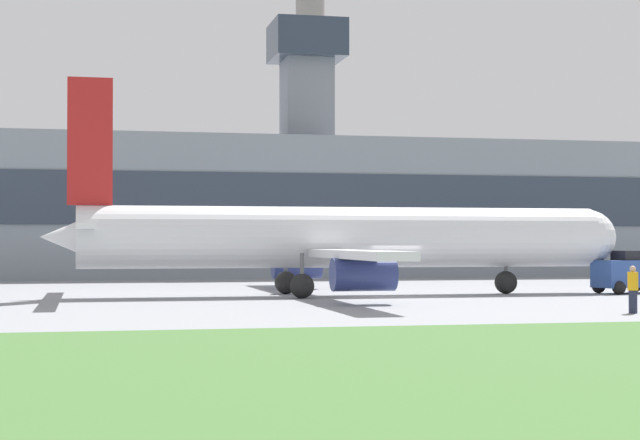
# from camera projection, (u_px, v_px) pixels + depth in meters

# --- Properties ---
(ground_plane) EXTENTS (400.00, 400.00, 0.00)m
(ground_plane) POSITION_uv_depth(u_px,v_px,m) (396.00, 296.00, 52.37)
(ground_plane) COLOR gray
(terminal_building) EXTENTS (68.82, 15.10, 20.05)m
(terminal_building) POSITION_uv_depth(u_px,v_px,m) (281.00, 207.00, 83.99)
(terminal_building) COLOR gray
(terminal_building) RESTS_ON ground_plane
(smokestack_left) EXTENTS (3.60, 3.60, 32.53)m
(smokestack_left) POSITION_uv_depth(u_px,v_px,m) (310.00, 114.00, 115.21)
(smokestack_left) COLOR gray
(smokestack_left) RESTS_ON ground_plane
(airplane) EXTENTS (29.34, 27.63, 10.51)m
(airplane) POSITION_uv_depth(u_px,v_px,m) (337.00, 239.00, 53.19)
(airplane) COLOR silver
(airplane) RESTS_ON ground_plane
(pushback_tug) EXTENTS (3.81, 2.78, 2.22)m
(pushback_tug) POSITION_uv_depth(u_px,v_px,m) (627.00, 274.00, 55.44)
(pushback_tug) COLOR #2D4C93
(pushback_tug) RESTS_ON ground_plane
(ground_crew_person) EXTENTS (0.48, 0.48, 1.80)m
(ground_crew_person) POSITION_uv_depth(u_px,v_px,m) (633.00, 289.00, 40.27)
(ground_crew_person) COLOR #23283D
(ground_crew_person) RESTS_ON ground_plane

